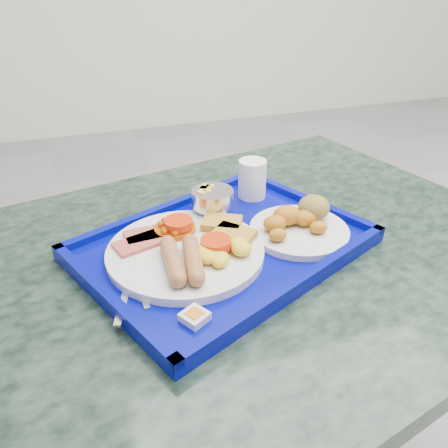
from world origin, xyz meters
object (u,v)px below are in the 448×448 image
(table, at_px, (219,335))
(main_plate, at_px, (190,249))
(bread_plate, at_px, (300,223))
(fruit_bowl, at_px, (212,199))
(juice_cup, at_px, (252,178))
(tray, at_px, (224,245))

(table, distance_m, main_plate, 0.24)
(bread_plate, relative_size, fruit_bowl, 2.22)
(main_plate, xyz_separation_m, juice_cup, (0.19, 0.18, 0.03))
(fruit_bowl, bearing_deg, bread_plate, -40.59)
(table, bearing_deg, main_plate, -172.96)
(tray, xyz_separation_m, bread_plate, (0.15, -0.01, 0.03))
(bread_plate, bearing_deg, juice_cup, 99.44)
(tray, bearing_deg, juice_cup, 52.95)
(table, bearing_deg, tray, 40.23)
(tray, relative_size, fruit_bowl, 7.11)
(table, relative_size, bread_plate, 7.35)
(bread_plate, xyz_separation_m, fruit_bowl, (-0.14, 0.12, 0.02))
(table, relative_size, main_plate, 4.99)
(bread_plate, bearing_deg, main_plate, -177.63)
(main_plate, distance_m, fruit_bowl, 0.15)
(tray, bearing_deg, table, -139.77)
(table, distance_m, fruit_bowl, 0.28)
(table, xyz_separation_m, bread_plate, (0.17, 0.00, 0.24))
(table, xyz_separation_m, juice_cup, (0.14, 0.17, 0.26))
(fruit_bowl, bearing_deg, tray, -96.17)
(bread_plate, height_order, juice_cup, juice_cup)
(main_plate, bearing_deg, bread_plate, 2.37)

